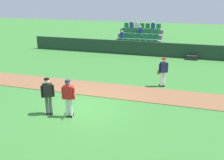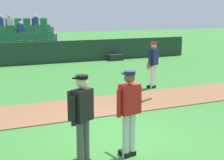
% 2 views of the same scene
% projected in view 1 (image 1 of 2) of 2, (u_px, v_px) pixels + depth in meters
% --- Properties ---
extents(ground_plane, '(80.00, 80.00, 0.00)m').
position_uv_depth(ground_plane, '(84.00, 109.00, 12.03)').
color(ground_plane, '#387A33').
extents(infield_dirt_path, '(28.00, 2.16, 0.03)m').
position_uv_depth(infield_dirt_path, '(102.00, 89.00, 14.45)').
color(infield_dirt_path, brown).
rests_on(infield_dirt_path, ground).
extents(dugout_fence, '(20.00, 0.16, 1.25)m').
position_uv_depth(dugout_fence, '(134.00, 48.00, 22.59)').
color(dugout_fence, '#1E3828').
rests_on(dugout_fence, ground).
extents(stadium_bleachers, '(4.45, 3.80, 2.70)m').
position_uv_depth(stadium_bleachers, '(139.00, 42.00, 24.66)').
color(stadium_bleachers, slate).
rests_on(stadium_bleachers, ground).
extents(batter_red_jersey, '(0.73, 0.74, 1.76)m').
position_uv_depth(batter_red_jersey, '(69.00, 97.00, 10.93)').
color(batter_red_jersey, silver).
rests_on(batter_red_jersey, ground).
extents(umpire_home_plate, '(0.54, 0.46, 1.76)m').
position_uv_depth(umpire_home_plate, '(48.00, 94.00, 11.17)').
color(umpire_home_plate, '#4C4C4C').
rests_on(umpire_home_plate, ground).
extents(runner_navy_jersey, '(0.63, 0.43, 1.76)m').
position_uv_depth(runner_navy_jersey, '(163.00, 71.00, 14.63)').
color(runner_navy_jersey, white).
rests_on(runner_navy_jersey, ground).
extents(equipment_bag, '(0.90, 0.36, 0.36)m').
position_uv_depth(equipment_bag, '(192.00, 58.00, 20.98)').
color(equipment_bag, '#232328').
rests_on(equipment_bag, ground).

